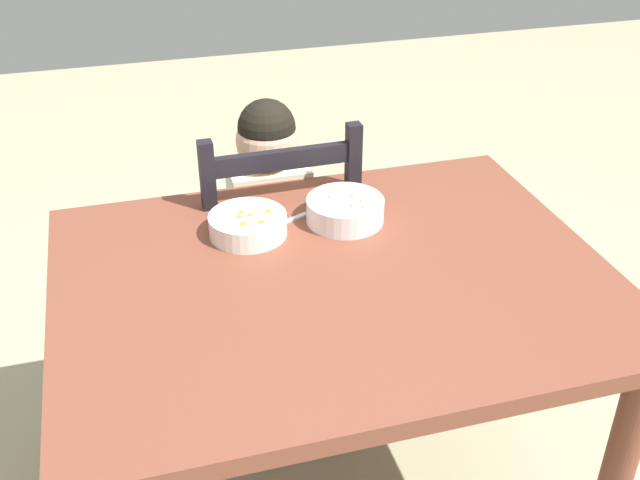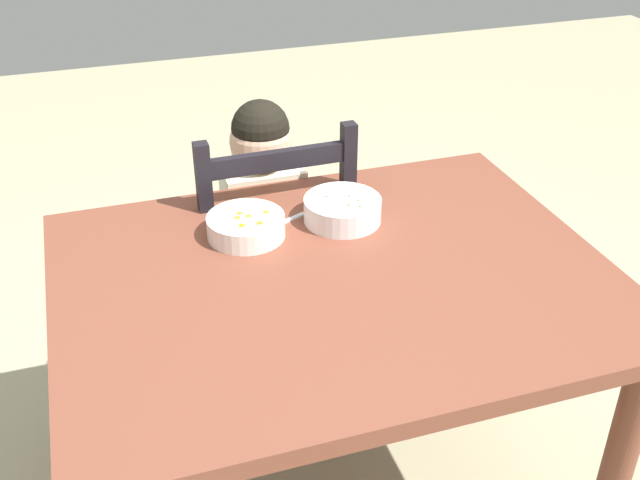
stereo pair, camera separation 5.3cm
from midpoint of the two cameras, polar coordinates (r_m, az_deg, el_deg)
name	(u,v)px [view 1 (the left image)]	position (r m, az deg, el deg)	size (l,w,h in m)	color
dining_table	(334,315)	(1.73, 1.90, -5.59)	(1.21, 0.93, 0.76)	brown
dining_chair	(274,267)	(2.24, -2.79, -2.06)	(0.43, 0.43, 0.94)	black
child_figure	(272,215)	(2.15, -2.89, 1.88)	(0.32, 0.31, 0.97)	beige
bowl_of_peas	(345,209)	(1.85, 2.70, 2.29)	(0.19, 0.19, 0.06)	white
bowl_of_carrots	(248,224)	(1.80, -4.57, 1.17)	(0.18, 0.18, 0.05)	white
spoon	(281,223)	(1.85, -2.10, 1.28)	(0.13, 0.07, 0.01)	silver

